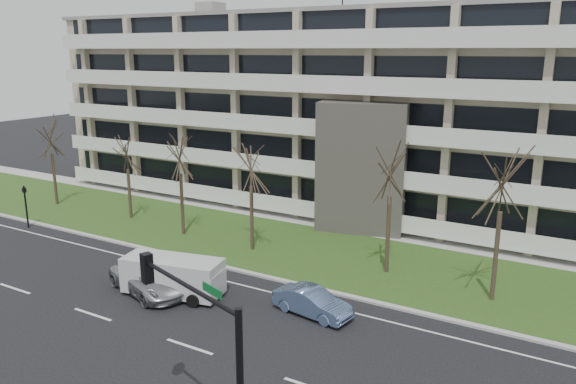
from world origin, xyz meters
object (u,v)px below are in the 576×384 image
Objects in this scene: blue_sedan at (312,302)px; white_van at (174,273)px; traffic_signal at (204,351)px; silver_pickup at (150,279)px; pedestrian_signal at (25,201)px.

white_van is at bearing 111.12° from blue_sedan.
traffic_signal is (9.28, -9.06, 2.80)m from white_van.
silver_pickup is 8.80m from blue_sedan.
blue_sedan is 11.38m from traffic_signal.
pedestrian_signal is at bearing 94.12° from blue_sedan.
traffic_signal reaches higher than silver_pickup.
silver_pickup is 0.96× the size of white_van.
traffic_signal is (2.07, -10.67, 3.35)m from blue_sedan.
white_van is (1.37, 0.38, 0.47)m from silver_pickup.
silver_pickup is 1.70× the size of pedestrian_signal.
pedestrian_signal reaches higher than blue_sedan.
blue_sedan is 1.29× the size of pedestrian_signal.
white_van is 17.16m from pedestrian_signal.
traffic_signal is at bearing -111.48° from silver_pickup.
white_van is 13.27m from traffic_signal.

